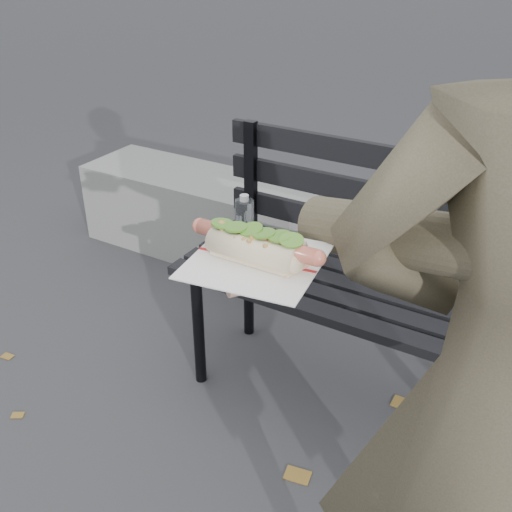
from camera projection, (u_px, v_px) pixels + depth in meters
The scene contains 3 objects.
park_bench at pixel (413, 275), 1.85m from camera, with size 1.50×0.44×0.88m.
concrete_block at pixel (201, 214), 2.99m from camera, with size 1.20×0.40×0.40m, color slate.
held_hotdog at pixel (398, 249), 0.84m from camera, with size 0.63×0.32×0.20m.
Camera 1 is at (0.47, -0.64, 1.48)m, focal length 42.00 mm.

